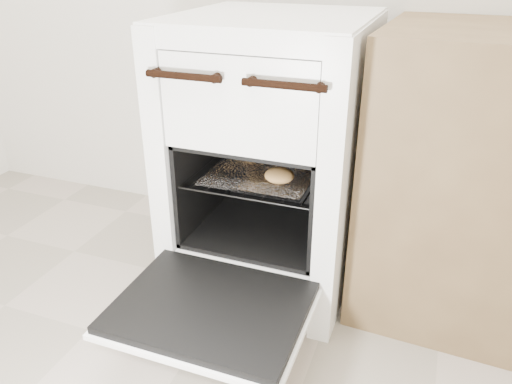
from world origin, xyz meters
TOP-DOWN VIEW (x-y plane):
  - stove at (0.08, 1.18)m, footprint 0.57×0.63m
  - oven_door at (0.08, 0.70)m, footprint 0.51×0.40m
  - oven_rack at (0.08, 1.12)m, footprint 0.41×0.40m
  - foil_sheet at (0.08, 1.10)m, footprint 0.32×0.28m
  - baked_rolls at (0.13, 1.15)m, footprint 0.32×0.26m

SIDE VIEW (x-z plane):
  - oven_door at x=0.08m, z-range 0.17..0.21m
  - oven_rack at x=0.08m, z-range 0.41..0.41m
  - foil_sheet at x=0.08m, z-range 0.41..0.42m
  - stove at x=0.08m, z-range -0.01..0.86m
  - baked_rolls at x=0.13m, z-range 0.42..0.47m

